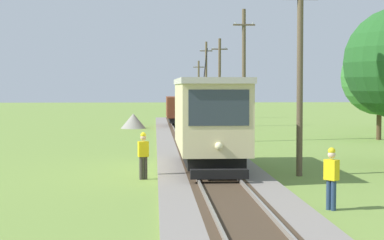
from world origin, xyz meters
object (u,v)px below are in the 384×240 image
utility_pole_far (220,82)px  utility_pole_distant (206,79)px  second_worker (143,153)px  tree_right_near (380,77)px  utility_pole_near_tram (300,73)px  track_worker (331,176)px  utility_pole_horizon (199,87)px  gravel_pile (133,121)px  freight_car (181,109)px  red_tram (209,118)px  utility_pole_mid (244,74)px

utility_pole_far → utility_pole_distant: bearing=90.0°
utility_pole_distant → second_worker: 45.47m
utility_pole_distant → second_worker: bearing=-97.7°
tree_right_near → utility_pole_near_tram: bearing=-119.5°
utility_pole_far → track_worker: (-0.67, -36.90, -2.94)m
utility_pole_distant → utility_pole_horizon: utility_pole_distant is taller
gravel_pile → tree_right_near: bearing=-36.4°
utility_pole_near_tram → gravel_pile: (-7.44, 28.20, -3.40)m
freight_car → utility_pole_near_tram: bearing=-83.1°
red_tram → utility_pole_horizon: bearing=86.4°
utility_pole_horizon → tree_right_near: bearing=-77.2°
red_tram → utility_pole_distant: 43.18m
utility_pole_mid → utility_pole_far: (0.00, 14.84, -0.37)m
red_tram → utility_pole_near_tram: size_ratio=1.09×
red_tram → track_worker: red_tram is taller
utility_pole_distant → tree_right_near: 29.71m
freight_car → tree_right_near: tree_right_near is taller
freight_car → utility_pole_horizon: (3.44, 27.38, 1.94)m
utility_pole_distant → gravel_pile: 18.12m
utility_pole_near_tram → utility_pole_far: (0.00, 30.11, -0.09)m
tree_right_near → utility_pole_distant: bearing=107.8°
utility_pole_far → utility_pole_horizon: 25.88m
utility_pole_mid → tree_right_near: utility_pole_mid is taller
utility_pole_far → gravel_pile: bearing=-165.6°
utility_pole_horizon → freight_car: bearing=-97.2°
track_worker → utility_pole_mid: bearing=50.1°
second_worker → utility_pole_mid: bearing=143.8°
utility_pole_near_tram → utility_pole_horizon: utility_pole_near_tram is taller
utility_pole_mid → utility_pole_horizon: size_ratio=1.23×
utility_pole_near_tram → track_worker: 7.47m
utility_pole_distant → gravel_pile: utility_pole_distant is taller
utility_pole_mid → tree_right_near: (9.06, 0.74, -0.17)m
track_worker → second_worker: 8.21m
red_tram → utility_pole_mid: utility_pole_mid is taller
second_worker → utility_pole_distant: bearing=157.0°
utility_pole_far → second_worker: 31.47m
utility_pole_far → gravel_pile: size_ratio=3.65×
utility_pole_mid → utility_pole_distant: 29.04m
freight_car → gravel_pile: (-4.00, -0.41, -0.94)m
utility_pole_distant → track_worker: (-0.67, -51.10, -3.31)m
freight_car → utility_pole_far: bearing=23.5°
freight_car → gravel_pile: bearing=-174.1°
utility_pole_near_tram → utility_pole_far: size_ratio=1.02×
utility_pole_mid → utility_pole_far: 14.84m
red_tram → utility_pole_distant: bearing=85.4°
freight_car → second_worker: size_ratio=2.91×
utility_pole_near_tram → second_worker: size_ratio=4.40×
utility_pole_mid → tree_right_near: size_ratio=1.27×
track_worker → second_worker: size_ratio=1.00×
freight_car → tree_right_near: bearing=-45.2°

